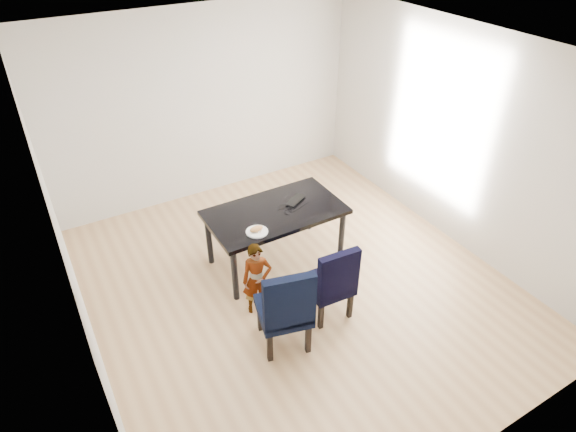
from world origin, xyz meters
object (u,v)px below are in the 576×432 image
dining_table (276,236)px  chair_right (328,278)px  plate (257,232)px  child (257,279)px  chair_left (283,304)px  laptop (292,199)px

dining_table → chair_right: bearing=-86.9°
dining_table → plate: bearing=-144.1°
chair_right → child: size_ratio=1.07×
chair_right → dining_table: bearing=97.1°
child → plate: (0.20, 0.38, 0.32)m
chair_left → laptop: size_ratio=3.46×
chair_left → child: 0.53m
child → chair_left: bearing=-68.0°
dining_table → child: size_ratio=1.82×
dining_table → laptop: laptop is taller
chair_left → dining_table: bearing=78.7°
chair_left → chair_right: chair_left is taller
chair_left → chair_right: size_ratio=1.09×
chair_right → laptop: bearing=82.4°
chair_right → child: bearing=152.4°
dining_table → plate: size_ratio=6.50×
dining_table → chair_left: 1.31m
chair_left → child: chair_left is taller
laptop → child: bearing=11.6°
chair_right → laptop: size_ratio=3.16×
dining_table → laptop: 0.49m
dining_table → plate: (-0.38, -0.28, 0.38)m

